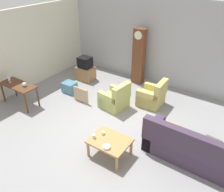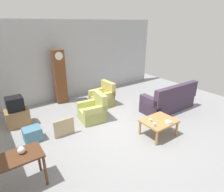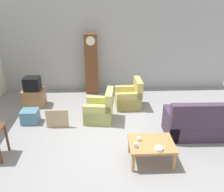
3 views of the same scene
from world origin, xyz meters
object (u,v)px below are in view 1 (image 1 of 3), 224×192
Objects in this scene: tv_stand_cabinet at (86,73)px; storage_box_blue at (69,87)px; cup_blue_rimmed at (94,136)px; console_table_dark at (19,87)px; couch_floral at (188,148)px; cup_white_porcelain at (103,133)px; tv_crt at (85,62)px; wine_glass_tall at (8,77)px; armchair_olive_far at (152,97)px; framed_picture_leaning at (81,95)px; grandfather_clock at (139,57)px; armchair_olive_near at (115,100)px; bowl_white_stacked at (107,147)px; glass_dome_cloche at (24,84)px; coffee_table_wood at (110,142)px; wine_glass_mid at (9,79)px.

tv_stand_cabinet is 1.46× the size of storage_box_blue.
console_table_dark is at bearing 172.74° from cup_blue_rimmed.
console_table_dark is at bearing -173.35° from couch_floral.
cup_white_porcelain reaches higher than tv_stand_cabinet.
tv_crt is (-4.86, 2.03, 0.40)m from couch_floral.
tv_stand_cabinet is 2.94m from wine_glass_tall.
armchair_olive_far reaches higher than framed_picture_leaning.
tv_stand_cabinet reaches higher than storage_box_blue.
grandfather_clock is 2.12m from tv_crt.
armchair_olive_near reaches higher than cup_white_porcelain.
storage_box_blue is (0.77, 1.53, -0.44)m from console_table_dark.
storage_box_blue is 3.32m from cup_white_porcelain.
cup_blue_rimmed is (-0.20, -2.88, 0.22)m from armchair_olive_far.
storage_box_blue is (0.16, -1.13, -0.56)m from tv_crt.
tv_crt reaches higher than cup_blue_rimmed.
armchair_olive_near and armchair_olive_far have the same top height.
cup_blue_rimmed reaches higher than bowl_white_stacked.
glass_dome_cloche is (-2.16, -3.61, -0.26)m from grandfather_clock.
grandfather_clock reaches higher than tv_stand_cabinet.
glass_dome_cloche is at bearing -144.75° from armchair_olive_far.
couch_floral reaches higher than bowl_white_stacked.
console_table_dark is at bearing -149.91° from armchair_olive_near.
console_table_dark is at bearing -171.92° from glass_dome_cloche.
coffee_table_wood is 9.81× the size of cup_blue_rimmed.
console_table_dark is 3.51m from cup_blue_rimmed.
grandfather_clock reaches higher than glass_dome_cloche.
tv_crt is 4.24m from cup_blue_rimmed.
console_table_dark is at bearing -102.79° from tv_stand_cabinet.
wine_glass_mid is (-4.17, 0.24, 0.47)m from coffee_table_wood.
storage_box_blue is at bearing 146.58° from bowl_white_stacked.
tv_crt reaches higher than bowl_white_stacked.
armchair_olive_near is 2.95m from glass_dome_cloche.
console_table_dark is (-2.74, -1.59, 0.33)m from armchair_olive_near.
wine_glass_mid is (-0.93, -2.72, 0.61)m from tv_stand_cabinet.
wine_glass_tall is (-1.08, -2.66, 0.61)m from tv_stand_cabinet.
tv_stand_cabinet is 1.13× the size of framed_picture_leaning.
glass_dome_cloche is at bearing -120.94° from grandfather_clock.
armchair_olive_near is (-2.72, 0.95, -0.05)m from couch_floral.
tv_crt is at bearing 175.66° from armchair_olive_far.
framed_picture_leaning is 2.39m from wine_glass_mid.
wine_glass_tall is at bearing -177.06° from glass_dome_cloche.
armchair_olive_far reaches higher than tv_stand_cabinet.
coffee_table_wood is 5.30× the size of bowl_white_stacked.
couch_floral reaches higher than tv_crt.
coffee_table_wood is 4.39m from tv_stand_cabinet.
bowl_white_stacked is at bearing -7.19° from wine_glass_tall.
wine_glass_tall is at bearing -128.74° from grandfather_clock.
cup_blue_rimmed is at bearing -158.11° from coffee_table_wood.
tv_crt is 0.80× the size of framed_picture_leaning.
cup_blue_rimmed is (2.87, -3.11, -0.23)m from tv_crt.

